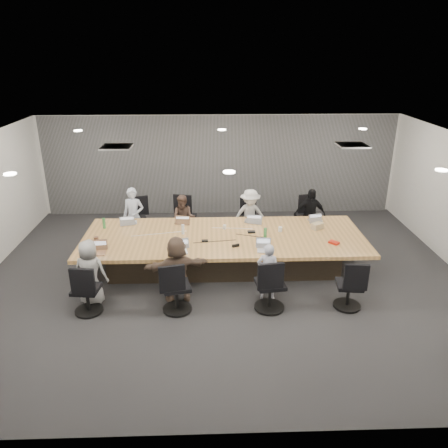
{
  "coord_description": "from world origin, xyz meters",
  "views": [
    {
      "loc": [
        -0.29,
        -8.07,
        4.47
      ],
      "look_at": [
        0.0,
        0.4,
        1.05
      ],
      "focal_mm": 35.0,
      "sensor_mm": 36.0,
      "label": 1
    }
  ],
  "objects_px": {
    "laptop_6": "(265,251)",
    "laptop_0": "(130,223)",
    "chair_2": "(248,222)",
    "person_0": "(134,216)",
    "chair_4": "(87,293)",
    "chair_7": "(349,288)",
    "chair_1": "(185,220)",
    "chair_5": "(177,290)",
    "laptop_5": "(179,252)",
    "laptop_4": "(97,253)",
    "bottle_clear": "(183,229)",
    "conference_table": "(224,250)",
    "laptop_1": "(182,222)",
    "laptop_2": "(252,221)",
    "person_3": "(310,215)",
    "bottle_green_right": "(265,234)",
    "person_2": "(250,216)",
    "person_1": "(184,219)",
    "mug_brown": "(96,240)",
    "chair_0": "(137,222)",
    "person_4": "(90,272)",
    "person_6": "(268,272)",
    "person_5": "(177,270)",
    "canvas_bag": "(317,226)",
    "laptop_3": "(315,220)",
    "snack_packet": "(334,243)",
    "chair_3": "(306,220)",
    "stapler": "(236,246)",
    "bottle_green_left": "(104,223)",
    "chair_6": "(270,288)"
  },
  "relations": [
    {
      "from": "laptop_6",
      "to": "laptop_0",
      "type": "bearing_deg",
      "value": 155.73
    },
    {
      "from": "chair_2",
      "to": "person_0",
      "type": "height_order",
      "value": "person_0"
    },
    {
      "from": "chair_4",
      "to": "chair_7",
      "type": "xyz_separation_m",
      "value": [
        4.75,
        0.0,
        -0.0
      ]
    },
    {
      "from": "chair_1",
      "to": "chair_5",
      "type": "relative_size",
      "value": 1.04
    },
    {
      "from": "laptop_5",
      "to": "laptop_0",
      "type": "bearing_deg",
      "value": 116.69
    },
    {
      "from": "laptop_4",
      "to": "bottle_clear",
      "type": "distance_m",
      "value": 1.89
    },
    {
      "from": "conference_table",
      "to": "chair_2",
      "type": "relative_size",
      "value": 7.86
    },
    {
      "from": "laptop_1",
      "to": "laptop_2",
      "type": "bearing_deg",
      "value": -172.27
    },
    {
      "from": "person_3",
      "to": "conference_table",
      "type": "bearing_deg",
      "value": -150.47
    },
    {
      "from": "chair_1",
      "to": "laptop_1",
      "type": "height_order",
      "value": "chair_1"
    },
    {
      "from": "bottle_green_right",
      "to": "chair_5",
      "type": "bearing_deg",
      "value": -139.93
    },
    {
      "from": "person_0",
      "to": "person_2",
      "type": "xyz_separation_m",
      "value": [
        2.82,
        0.0,
        -0.03
      ]
    },
    {
      "from": "conference_table",
      "to": "person_1",
      "type": "relative_size",
      "value": 4.96
    },
    {
      "from": "mug_brown",
      "to": "laptop_2",
      "type": "bearing_deg",
      "value": 17.38
    },
    {
      "from": "chair_0",
      "to": "person_2",
      "type": "distance_m",
      "value": 2.85
    },
    {
      "from": "chair_4",
      "to": "bottle_clear",
      "type": "bearing_deg",
      "value": 54.55
    },
    {
      "from": "person_4",
      "to": "person_6",
      "type": "distance_m",
      "value": 3.3
    },
    {
      "from": "person_5",
      "to": "canvas_bag",
      "type": "relative_size",
      "value": 5.15
    },
    {
      "from": "laptop_3",
      "to": "canvas_bag",
      "type": "bearing_deg",
      "value": 70.71
    },
    {
      "from": "person_2",
      "to": "person_4",
      "type": "bearing_deg",
      "value": -149.55
    },
    {
      "from": "chair_5",
      "to": "conference_table",
      "type": "bearing_deg",
      "value": 49.05
    },
    {
      "from": "laptop_1",
      "to": "laptop_6",
      "type": "height_order",
      "value": "same"
    },
    {
      "from": "laptop_0",
      "to": "person_3",
      "type": "xyz_separation_m",
      "value": [
        4.29,
        0.55,
        -0.08
      ]
    },
    {
      "from": "person_1",
      "to": "snack_packet",
      "type": "distance_m",
      "value": 3.67
    },
    {
      "from": "chair_7",
      "to": "laptop_0",
      "type": "relative_size",
      "value": 2.44
    },
    {
      "from": "laptop_3",
      "to": "laptop_2",
      "type": "bearing_deg",
      "value": -11.87
    },
    {
      "from": "laptop_2",
      "to": "person_6",
      "type": "relative_size",
      "value": 0.3
    },
    {
      "from": "conference_table",
      "to": "laptop_2",
      "type": "relative_size",
      "value": 17.38
    },
    {
      "from": "person_0",
      "to": "laptop_2",
      "type": "distance_m",
      "value": 2.88
    },
    {
      "from": "chair_0",
      "to": "person_4",
      "type": "xyz_separation_m",
      "value": [
        -0.38,
        -3.05,
        0.22
      ]
    },
    {
      "from": "laptop_2",
      "to": "chair_7",
      "type": "bearing_deg",
      "value": 133.16
    },
    {
      "from": "chair_3",
      "to": "laptop_3",
      "type": "relative_size",
      "value": 2.71
    },
    {
      "from": "person_2",
      "to": "stapler",
      "type": "height_order",
      "value": "person_2"
    },
    {
      "from": "chair_5",
      "to": "person_3",
      "type": "bearing_deg",
      "value": 32.15
    },
    {
      "from": "person_0",
      "to": "laptop_3",
      "type": "xyz_separation_m",
      "value": [
        4.29,
        -0.55,
        0.05
      ]
    },
    {
      "from": "laptop_3",
      "to": "person_6",
      "type": "distance_m",
      "value": 2.56
    },
    {
      "from": "laptop_1",
      "to": "bottle_green_left",
      "type": "bearing_deg",
      "value": 17.22
    },
    {
      "from": "laptop_5",
      "to": "canvas_bag",
      "type": "distance_m",
      "value": 3.2
    },
    {
      "from": "chair_6",
      "to": "person_0",
      "type": "relative_size",
      "value": 0.62
    },
    {
      "from": "chair_1",
      "to": "chair_2",
      "type": "relative_size",
      "value": 1.14
    },
    {
      "from": "person_0",
      "to": "person_1",
      "type": "bearing_deg",
      "value": 4.24
    },
    {
      "from": "laptop_1",
      "to": "bottle_green_left",
      "type": "distance_m",
      "value": 1.75
    },
    {
      "from": "laptop_0",
      "to": "laptop_4",
      "type": "bearing_deg",
      "value": 67.29
    },
    {
      "from": "laptop_0",
      "to": "bottle_clear",
      "type": "xyz_separation_m",
      "value": [
        1.26,
        -0.67,
        0.1
      ]
    },
    {
      "from": "chair_4",
      "to": "laptop_2",
      "type": "distance_m",
      "value": 4.08
    },
    {
      "from": "laptop_3",
      "to": "canvas_bag",
      "type": "distance_m",
      "value": 0.5
    },
    {
      "from": "laptop_3",
      "to": "person_4",
      "type": "height_order",
      "value": "person_4"
    },
    {
      "from": "person_4",
      "to": "person_0",
      "type": "bearing_deg",
      "value": -90.15
    },
    {
      "from": "chair_7",
      "to": "laptop_6",
      "type": "bearing_deg",
      "value": 154.58
    },
    {
      "from": "chair_1",
      "to": "person_2",
      "type": "bearing_deg",
      "value": -178.76
    }
  ]
}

